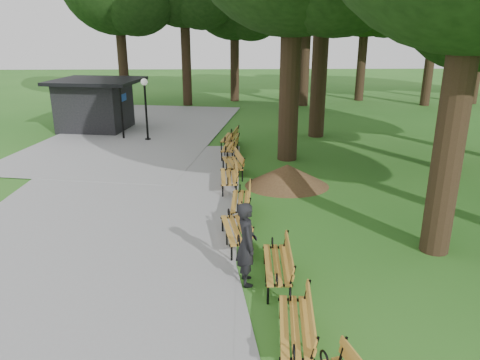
{
  "coord_description": "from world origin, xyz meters",
  "views": [
    {
      "loc": [
        -0.33,
        -9.67,
        5.34
      ],
      "look_at": [
        0.02,
        2.87,
        1.1
      ],
      "focal_mm": 34.43,
      "sensor_mm": 36.0,
      "label": 1
    }
  ],
  "objects_px": {
    "person": "(247,244)",
    "bench_4": "(241,201)",
    "kiosk": "(94,105)",
    "bench_3": "(235,230)",
    "bench_8": "(229,138)",
    "lamp_post": "(145,96)",
    "bench_1": "(295,326)",
    "bench_6": "(232,164)",
    "bench_7": "(230,147)",
    "bench_2": "(277,264)",
    "bench_5": "(229,177)",
    "dirt_mound": "(287,175)"
  },
  "relations": [
    {
      "from": "person",
      "to": "bench_4",
      "type": "height_order",
      "value": "person"
    },
    {
      "from": "kiosk",
      "to": "bench_3",
      "type": "distance_m",
      "value": 15.62
    },
    {
      "from": "bench_8",
      "to": "lamp_post",
      "type": "bearing_deg",
      "value": -98.53
    },
    {
      "from": "person",
      "to": "bench_1",
      "type": "height_order",
      "value": "person"
    },
    {
      "from": "bench_3",
      "to": "bench_6",
      "type": "height_order",
      "value": "same"
    },
    {
      "from": "lamp_post",
      "to": "person",
      "type": "bearing_deg",
      "value": -72.01
    },
    {
      "from": "bench_3",
      "to": "bench_6",
      "type": "relative_size",
      "value": 1.0
    },
    {
      "from": "kiosk",
      "to": "lamp_post",
      "type": "xyz_separation_m",
      "value": [
        3.13,
        -2.49,
        0.81
      ]
    },
    {
      "from": "bench_7",
      "to": "bench_8",
      "type": "distance_m",
      "value": 1.64
    },
    {
      "from": "bench_2",
      "to": "bench_6",
      "type": "relative_size",
      "value": 1.0
    },
    {
      "from": "person",
      "to": "bench_7",
      "type": "relative_size",
      "value": 0.98
    },
    {
      "from": "lamp_post",
      "to": "kiosk",
      "type": "bearing_deg",
      "value": 141.55
    },
    {
      "from": "bench_2",
      "to": "bench_6",
      "type": "height_order",
      "value": "same"
    },
    {
      "from": "bench_8",
      "to": "bench_2",
      "type": "bearing_deg",
      "value": 15.38
    },
    {
      "from": "person",
      "to": "kiosk",
      "type": "relative_size",
      "value": 0.44
    },
    {
      "from": "bench_3",
      "to": "bench_1",
      "type": "bearing_deg",
      "value": 5.53
    },
    {
      "from": "bench_3",
      "to": "bench_7",
      "type": "height_order",
      "value": "same"
    },
    {
      "from": "lamp_post",
      "to": "bench_8",
      "type": "xyz_separation_m",
      "value": [
        3.96,
        -1.39,
        -1.71
      ]
    },
    {
      "from": "lamp_post",
      "to": "bench_8",
      "type": "height_order",
      "value": "lamp_post"
    },
    {
      "from": "kiosk",
      "to": "bench_1",
      "type": "relative_size",
      "value": 2.25
    },
    {
      "from": "bench_2",
      "to": "bench_4",
      "type": "height_order",
      "value": "same"
    },
    {
      "from": "bench_5",
      "to": "bench_7",
      "type": "distance_m",
      "value": 4.06
    },
    {
      "from": "kiosk",
      "to": "bench_8",
      "type": "xyz_separation_m",
      "value": [
        7.09,
        -3.87,
        -0.9
      ]
    },
    {
      "from": "bench_2",
      "to": "bench_1",
      "type": "bearing_deg",
      "value": 4.62
    },
    {
      "from": "person",
      "to": "bench_2",
      "type": "bearing_deg",
      "value": -100.72
    },
    {
      "from": "lamp_post",
      "to": "bench_5",
      "type": "xyz_separation_m",
      "value": [
        3.9,
        -7.08,
        -1.71
      ]
    },
    {
      "from": "bench_1",
      "to": "bench_8",
      "type": "xyz_separation_m",
      "value": [
        -1.04,
        13.91,
        0.0
      ]
    },
    {
      "from": "dirt_mound",
      "to": "bench_6",
      "type": "height_order",
      "value": "bench_6"
    },
    {
      "from": "kiosk",
      "to": "bench_4",
      "type": "bearing_deg",
      "value": -48.84
    },
    {
      "from": "lamp_post",
      "to": "bench_6",
      "type": "distance_m",
      "value": 7.05
    },
    {
      "from": "lamp_post",
      "to": "dirt_mound",
      "type": "height_order",
      "value": "lamp_post"
    },
    {
      "from": "lamp_post",
      "to": "bench_5",
      "type": "relative_size",
      "value": 1.56
    },
    {
      "from": "bench_1",
      "to": "bench_3",
      "type": "bearing_deg",
      "value": -160.93
    },
    {
      "from": "kiosk",
      "to": "bench_6",
      "type": "height_order",
      "value": "kiosk"
    },
    {
      "from": "bench_3",
      "to": "bench_8",
      "type": "distance_m",
      "value": 9.96
    },
    {
      "from": "person",
      "to": "bench_6",
      "type": "xyz_separation_m",
      "value": [
        -0.22,
        7.6,
        -0.49
      ]
    },
    {
      "from": "bench_4",
      "to": "bench_8",
      "type": "height_order",
      "value": "same"
    },
    {
      "from": "person",
      "to": "bench_8",
      "type": "height_order",
      "value": "person"
    },
    {
      "from": "person",
      "to": "bench_3",
      "type": "height_order",
      "value": "person"
    },
    {
      "from": "bench_3",
      "to": "bench_5",
      "type": "distance_m",
      "value": 4.27
    },
    {
      "from": "bench_6",
      "to": "bench_1",
      "type": "bearing_deg",
      "value": -3.63
    },
    {
      "from": "kiosk",
      "to": "bench_4",
      "type": "distance_m",
      "value": 14.01
    },
    {
      "from": "person",
      "to": "bench_4",
      "type": "distance_m",
      "value": 3.76
    },
    {
      "from": "person",
      "to": "bench_3",
      "type": "bearing_deg",
      "value": -1.69
    },
    {
      "from": "bench_1",
      "to": "bench_6",
      "type": "bearing_deg",
      "value": -168.85
    },
    {
      "from": "kiosk",
      "to": "bench_7",
      "type": "bearing_deg",
      "value": -28.49
    },
    {
      "from": "person",
      "to": "kiosk",
      "type": "distance_m",
      "value": 17.27
    },
    {
      "from": "bench_3",
      "to": "bench_5",
      "type": "height_order",
      "value": "same"
    },
    {
      "from": "person",
      "to": "bench_1",
      "type": "xyz_separation_m",
      "value": [
        0.74,
        -2.17,
        -0.49
      ]
    },
    {
      "from": "bench_6",
      "to": "bench_2",
      "type": "bearing_deg",
      "value": -2.73
    }
  ]
}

